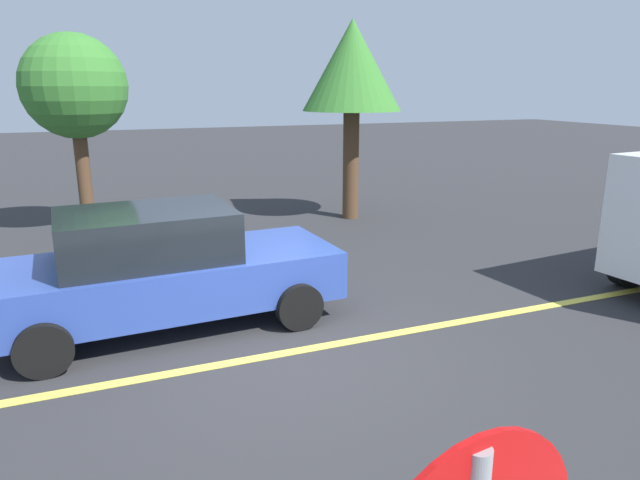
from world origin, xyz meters
name	(u,v)px	position (x,y,z in m)	size (l,w,h in m)	color
ground_plane	(280,355)	(0.00, 0.00, 0.00)	(80.00, 80.00, 0.00)	#2D2D30
lane_marking_centre	(482,318)	(3.00, 0.00, 0.01)	(28.00, 0.16, 0.01)	#E0D14C
car_blue_approaching	(162,268)	(-1.16, 1.44, 0.81)	(4.63, 2.14, 1.62)	#2D479E
tree_left_verge	(74,88)	(-2.07, 7.37, 3.13)	(2.19, 2.19, 4.26)	#513823
tree_centre_verge	(352,69)	(3.97, 6.49, 3.57)	(2.34, 2.34, 4.68)	#513823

